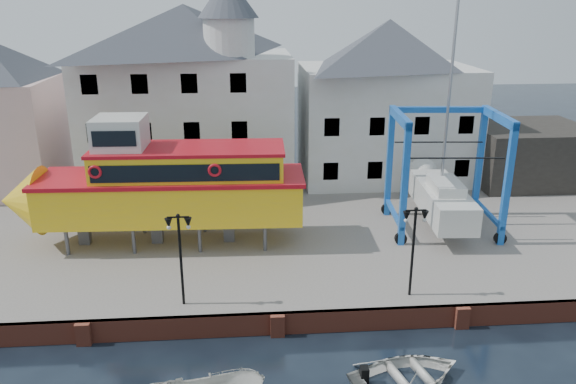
{
  "coord_description": "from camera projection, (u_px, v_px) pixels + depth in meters",
  "views": [
    {
      "loc": [
        -1.16,
        -20.52,
        13.59
      ],
      "look_at": [
        1.0,
        7.0,
        4.0
      ],
      "focal_mm": 35.0,
      "sensor_mm": 36.0,
      "label": 1
    }
  ],
  "objects": [
    {
      "name": "ground",
      "position": [
        277.0,
        335.0,
        23.87
      ],
      "size": [
        140.0,
        140.0,
        0.0
      ],
      "primitive_type": "plane",
      "color": "black",
      "rests_on": "ground"
    },
    {
      "name": "hardstanding",
      "position": [
        266.0,
        225.0,
        34.07
      ],
      "size": [
        44.0,
        22.0,
        1.0
      ],
      "primitive_type": "cube",
      "color": "slate",
      "rests_on": "ground"
    },
    {
      "name": "quay_wall",
      "position": [
        277.0,
        323.0,
        23.81
      ],
      "size": [
        44.0,
        0.47,
        1.0
      ],
      "color": "brown",
      "rests_on": "ground"
    },
    {
      "name": "building_white_main",
      "position": [
        190.0,
        94.0,
        38.42
      ],
      "size": [
        14.0,
        8.3,
        14.0
      ],
      "color": "beige",
      "rests_on": "hardstanding"
    },
    {
      "name": "building_white_right",
      "position": [
        386.0,
        100.0,
        40.26
      ],
      "size": [
        12.0,
        8.0,
        11.2
      ],
      "color": "beige",
      "rests_on": "hardstanding"
    },
    {
      "name": "shed_dark",
      "position": [
        526.0,
        153.0,
        40.3
      ],
      "size": [
        8.0,
        7.0,
        4.0
      ],
      "primitive_type": "cube",
      "color": "black",
      "rests_on": "hardstanding"
    },
    {
      "name": "lamp_post_left",
      "position": [
        179.0,
        237.0,
        23.34
      ],
      "size": [
        1.12,
        0.32,
        4.2
      ],
      "color": "black",
      "rests_on": "hardstanding"
    },
    {
      "name": "lamp_post_right",
      "position": [
        415.0,
        229.0,
        24.08
      ],
      "size": [
        1.12,
        0.32,
        4.2
      ],
      "color": "black",
      "rests_on": "hardstanding"
    },
    {
      "name": "tour_boat",
      "position": [
        154.0,
        185.0,
        29.46
      ],
      "size": [
        15.95,
        4.24,
        6.9
      ],
      "rotation": [
        0.0,
        0.0,
        -0.03
      ],
      "color": "#59595E",
      "rests_on": "hardstanding"
    },
    {
      "name": "travel_lift",
      "position": [
        439.0,
        188.0,
        32.38
      ],
      "size": [
        6.35,
        8.68,
        12.91
      ],
      "rotation": [
        0.0,
        0.0,
        -0.07
      ],
      "color": "#1741A7",
      "rests_on": "hardstanding"
    },
    {
      "name": "motorboat_b",
      "position": [
        406.0,
        382.0,
        20.93
      ],
      "size": [
        4.97,
        4.08,
        0.9
      ],
      "primitive_type": "imported",
      "rotation": [
        0.0,
        0.0,
        1.82
      ],
      "color": "silver",
      "rests_on": "ground"
    }
  ]
}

